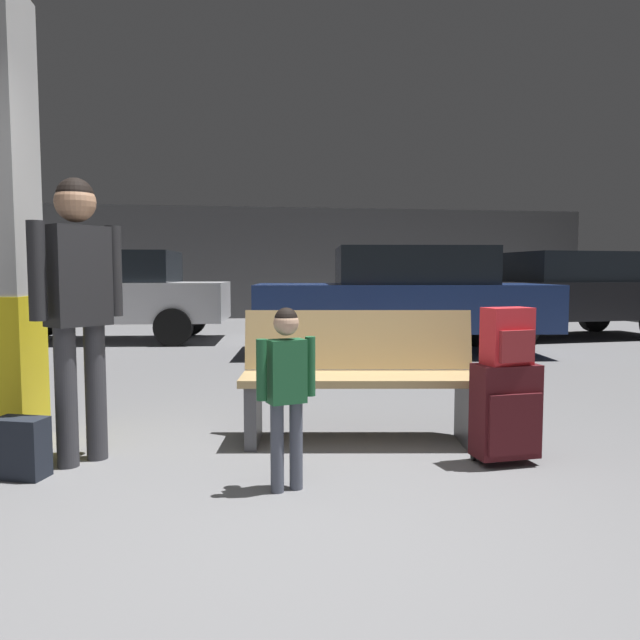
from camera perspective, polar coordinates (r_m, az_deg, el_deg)
The scene contains 11 objects.
ground_plane at distance 6.58m, azimuth -5.68°, elevation -6.02°, with size 18.00×18.00×0.10m, color slate.
garage_back_wall at distance 15.33m, azimuth -7.15°, elevation 5.40°, with size 18.00×0.12×2.80m, color #565658.
bench at distance 4.13m, azimuth 3.78°, elevation -5.38°, with size 1.66×0.74×0.89m.
suitcase at distance 3.81m, azimuth 17.23°, elevation -8.27°, with size 0.40×0.26×0.60m.
backpack_bright at distance 3.74m, azimuth 17.40°, elevation -1.53°, with size 0.31×0.24×0.34m.
child at distance 3.16m, azimuth -3.25°, elevation -5.59°, with size 0.32×0.19×0.97m.
adult at distance 3.85m, azimuth -21.98°, elevation 2.74°, with size 0.45×0.43×1.71m.
backpack_dark_floor at distance 3.84m, azimuth -26.41°, elevation -10.83°, with size 0.32×0.26×0.34m.
parked_car_near at distance 8.64m, azimuth 7.93°, elevation 2.17°, with size 4.27×2.17×1.51m.
parked_car_far at distance 10.72m, azimuth -19.68°, elevation 2.40°, with size 4.23×2.06×1.51m.
parked_car_side at distance 11.51m, azimuth 22.18°, elevation 2.45°, with size 4.24×2.10×1.51m.
Camera 1 is at (-0.27, -2.47, 1.15)m, focal length 33.73 mm.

